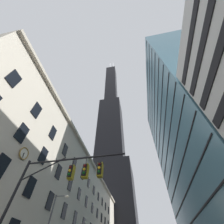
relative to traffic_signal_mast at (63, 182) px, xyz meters
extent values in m
cube|color=beige|center=(-14.88, 27.19, 5.71)|extent=(14.89, 70.77, 23.14)
cube|color=#B2A893|center=(-7.19, 27.19, 16.58)|extent=(0.70, 70.77, 0.60)
cube|color=black|center=(-7.39, 0.80, 2.34)|extent=(0.14, 1.40, 2.20)
cube|color=black|center=(-7.39, 5.80, 2.34)|extent=(0.14, 1.40, 2.20)
cube|color=black|center=(-7.39, 10.80, 2.34)|extent=(0.14, 1.40, 2.20)
cube|color=black|center=(-7.39, 15.80, 2.34)|extent=(0.14, 1.40, 2.20)
cube|color=black|center=(-7.39, 20.80, 2.34)|extent=(0.14, 1.40, 2.20)
cube|color=black|center=(-7.39, 25.80, 2.34)|extent=(0.14, 1.40, 2.20)
cube|color=black|center=(-7.39, 0.80, 6.54)|extent=(0.14, 1.40, 2.20)
cube|color=black|center=(-7.39, 5.80, 6.54)|extent=(0.14, 1.40, 2.20)
cube|color=black|center=(-7.39, 10.80, 6.54)|extent=(0.14, 1.40, 2.20)
cube|color=black|center=(-7.39, 15.80, 6.54)|extent=(0.14, 1.40, 2.20)
cube|color=black|center=(-7.39, 20.80, 6.54)|extent=(0.14, 1.40, 2.20)
cube|color=black|center=(-7.39, 25.80, 6.54)|extent=(0.14, 1.40, 2.20)
cube|color=black|center=(-7.39, 30.80, 6.54)|extent=(0.14, 1.40, 2.20)
cube|color=black|center=(-7.39, 35.80, 6.54)|extent=(0.14, 1.40, 2.20)
cube|color=black|center=(-7.39, 40.80, 6.54)|extent=(0.14, 1.40, 2.20)
cube|color=black|center=(-7.39, 45.80, 6.54)|extent=(0.14, 1.40, 2.20)
cube|color=black|center=(-7.39, -4.20, 10.74)|extent=(0.14, 1.40, 2.20)
cube|color=black|center=(-7.39, 0.80, 10.74)|extent=(0.14, 1.40, 2.20)
cube|color=black|center=(-7.39, 5.80, 10.74)|extent=(0.14, 1.40, 2.20)
cube|color=black|center=(-7.39, 10.80, 10.74)|extent=(0.14, 1.40, 2.20)
cube|color=black|center=(-7.39, 15.80, 10.74)|extent=(0.14, 1.40, 2.20)
cube|color=black|center=(-7.39, 20.80, 10.74)|extent=(0.14, 1.40, 2.20)
cube|color=black|center=(-7.39, 25.80, 10.74)|extent=(0.14, 1.40, 2.20)
cube|color=black|center=(-7.39, 30.80, 10.74)|extent=(0.14, 1.40, 2.20)
cube|color=black|center=(-7.39, 35.80, 10.74)|extent=(0.14, 1.40, 2.20)
cube|color=black|center=(-7.39, 40.80, 10.74)|extent=(0.14, 1.40, 2.20)
cube|color=black|center=(-7.39, 45.80, 10.74)|extent=(0.14, 1.40, 2.20)
cube|color=black|center=(-7.39, 50.80, 10.74)|extent=(0.14, 1.40, 2.20)
torus|color=olive|center=(-7.32, 2.52, 4.83)|extent=(0.13, 1.45, 1.45)
cylinder|color=silver|center=(-7.36, 2.52, 4.83)|extent=(0.05, 1.25, 1.25)
cube|color=black|center=(-7.29, 2.48, 4.67)|extent=(0.03, 0.17, 0.38)
cube|color=black|center=(-7.29, 2.51, 4.56)|extent=(0.03, 0.09, 0.56)
cube|color=black|center=(-12.34, 78.83, 17.60)|extent=(28.19, 28.19, 46.92)
cube|color=black|center=(-12.34, 78.83, 75.18)|extent=(19.73, 19.73, 68.25)
cube|color=black|center=(-12.34, 78.83, 151.96)|extent=(12.68, 12.68, 85.31)
cylinder|color=silver|center=(-14.88, 78.83, 209.47)|extent=(1.20, 1.20, 29.72)
cylinder|color=silver|center=(-9.80, 78.83, 209.47)|extent=(1.20, 1.20, 29.72)
cube|color=black|center=(14.51, -3.29, 9.14)|extent=(0.16, 13.02, 1.10)
cube|color=black|center=(14.51, -3.29, 12.14)|extent=(0.16, 13.02, 1.10)
cube|color=black|center=(14.51, -3.29, 15.14)|extent=(0.16, 13.02, 1.10)
cube|color=teal|center=(24.19, 24.38, 21.65)|extent=(19.25, 40.51, 55.02)
cube|color=black|center=(14.52, 24.38, 2.14)|extent=(0.12, 39.51, 0.24)
cube|color=black|center=(14.52, 24.38, 6.14)|extent=(0.12, 39.51, 0.24)
cube|color=black|center=(14.52, 24.38, 10.14)|extent=(0.12, 39.51, 0.24)
cube|color=black|center=(14.52, 24.38, 14.14)|extent=(0.12, 39.51, 0.24)
cube|color=black|center=(14.52, 24.38, 18.14)|extent=(0.12, 39.51, 0.24)
cube|color=black|center=(14.52, 24.38, 22.14)|extent=(0.12, 39.51, 0.24)
cube|color=black|center=(14.52, 24.38, 26.14)|extent=(0.12, 39.51, 0.24)
cube|color=black|center=(14.52, 24.38, 30.14)|extent=(0.12, 39.51, 0.24)
cube|color=black|center=(14.52, 24.38, 34.14)|extent=(0.12, 39.51, 0.24)
cube|color=black|center=(14.52, 24.38, 38.14)|extent=(0.12, 39.51, 0.24)
cube|color=black|center=(14.52, 24.38, 42.14)|extent=(0.12, 39.51, 0.24)
cube|color=black|center=(14.52, 24.38, 46.14)|extent=(0.12, 39.51, 0.24)
cylinder|color=black|center=(-3.58, -0.05, -1.84)|extent=(0.20, 0.20, 7.73)
cylinder|color=black|center=(0.57, -0.05, 1.77)|extent=(8.31, 0.14, 0.14)
cylinder|color=black|center=(-1.92, -0.05, 1.17)|extent=(3.41, 0.10, 1.72)
cylinder|color=black|center=(0.47, -0.05, 1.47)|extent=(0.04, 0.04, 0.60)
cube|color=black|center=(0.47, -0.05, 0.72)|extent=(0.30, 0.30, 0.90)
cube|color=olive|center=(0.47, 0.12, 0.72)|extent=(0.40, 0.40, 1.04)
sphere|color=#450808|center=(0.47, -0.21, 1.00)|extent=(0.20, 0.20, 0.20)
sphere|color=yellow|center=(0.47, -0.21, 0.72)|extent=(0.20, 0.20, 0.20)
sphere|color=#083D10|center=(0.47, -0.21, 0.44)|extent=(0.20, 0.20, 0.20)
cylinder|color=black|center=(1.61, -0.05, 1.47)|extent=(0.04, 0.04, 0.60)
cube|color=black|center=(1.61, -0.05, 0.72)|extent=(0.30, 0.30, 0.90)
cube|color=olive|center=(1.61, 0.12, 0.72)|extent=(0.40, 0.40, 1.04)
sphere|color=#450808|center=(1.61, -0.21, 1.00)|extent=(0.20, 0.20, 0.20)
sphere|color=yellow|center=(1.61, -0.21, 0.72)|extent=(0.20, 0.20, 0.20)
sphere|color=#083D10|center=(1.61, -0.21, 0.44)|extent=(0.20, 0.20, 0.20)
cylinder|color=black|center=(2.75, -0.05, 1.47)|extent=(0.04, 0.04, 0.60)
cube|color=black|center=(2.75, -0.05, 0.72)|extent=(0.30, 0.30, 0.90)
cube|color=olive|center=(2.75, 0.12, 0.72)|extent=(0.40, 0.40, 1.04)
sphere|color=#450808|center=(2.75, -0.21, 1.00)|extent=(0.20, 0.20, 0.20)
sphere|color=yellow|center=(2.75, -0.21, 0.72)|extent=(0.20, 0.20, 0.20)
sphere|color=#083D10|center=(2.75, -0.21, 0.44)|extent=(0.20, 0.20, 0.20)
cylinder|color=#47474C|center=(-4.05, 7.69, 1.77)|extent=(1.45, 0.10, 0.10)
ellipsoid|color=#EFE5C6|center=(-3.33, 7.69, 1.67)|extent=(0.56, 0.32, 0.24)
camera|label=1|loc=(5.52, -9.64, -4.29)|focal=22.27mm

